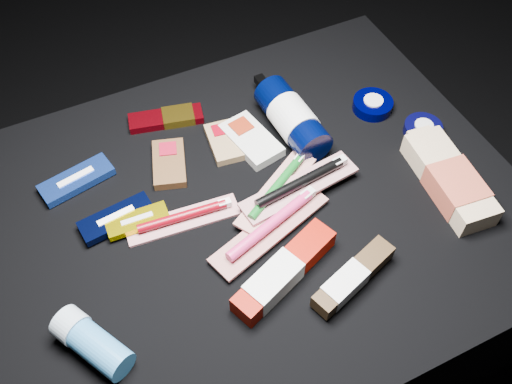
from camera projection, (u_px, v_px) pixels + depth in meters
name	position (u px, v px, depth m)	size (l,w,h in m)	color
ground	(252.00, 303.00, 1.35)	(3.00, 3.00, 0.00)	black
cloth_table	(252.00, 261.00, 1.19)	(0.98, 0.78, 0.40)	black
luna_bar_0	(80.00, 180.00, 1.06)	(0.12, 0.07, 0.01)	#1960B3
luna_bar_1	(77.00, 180.00, 1.06)	(0.14, 0.08, 0.02)	#1D43AC
luna_bar_2	(117.00, 218.00, 1.00)	(0.14, 0.06, 0.02)	black
luna_bar_3	(138.00, 221.00, 1.00)	(0.11, 0.05, 0.01)	#BAA801
clif_bar_0	(169.00, 162.00, 1.08)	(0.09, 0.12, 0.02)	#50331A
clif_bar_1	(250.00, 138.00, 1.12)	(0.09, 0.14, 0.02)	beige
clif_bar_2	(223.00, 141.00, 1.12)	(0.07, 0.11, 0.02)	olive
power_bar	(170.00, 118.00, 1.16)	(0.16, 0.08, 0.02)	#69040C
lotion_bottle	(292.00, 118.00, 1.11)	(0.08, 0.24, 0.08)	black
cream_tin_upper	(373.00, 105.00, 1.17)	(0.08, 0.08, 0.03)	black
cream_tin_lower	(423.00, 129.00, 1.13)	(0.08, 0.08, 0.02)	black
bodywash_bottle	(450.00, 180.00, 1.04)	(0.10, 0.23, 0.05)	tan
deodorant_stick	(92.00, 342.00, 0.85)	(0.11, 0.14, 0.05)	teal
toothbrush_pack_0	(184.00, 218.00, 1.01)	(0.21, 0.07, 0.02)	silver
toothbrush_pack_1	(271.00, 226.00, 0.99)	(0.25, 0.13, 0.03)	#AFA8A3
toothbrush_pack_2	(277.00, 188.00, 1.03)	(0.20, 0.15, 0.02)	silver
toothbrush_pack_3	(301.00, 184.00, 1.02)	(0.24, 0.08, 0.03)	beige
toothpaste_carton_red	(281.00, 275.00, 0.93)	(0.21, 0.12, 0.04)	#8A0B00
toothpaste_carton_green	(350.00, 279.00, 0.92)	(0.17, 0.09, 0.03)	#332210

